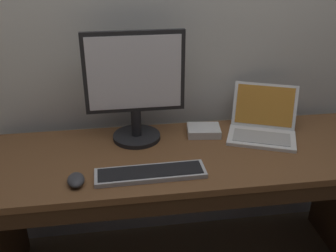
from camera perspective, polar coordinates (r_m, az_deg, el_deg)
desk at (r=1.92m, az=2.63°, el=-9.40°), size 1.80×0.61×0.72m
laptop_white at (r=2.00m, az=13.44°, el=0.04°), size 0.40×0.39×0.22m
external_monitor at (r=1.82m, az=-4.77°, el=5.34°), size 0.46×0.23×0.53m
wired_keyboard at (r=1.65m, az=-2.54°, el=-6.79°), size 0.46×0.13×0.02m
computer_mouse at (r=1.63m, az=-13.09°, el=-7.56°), size 0.08×0.11×0.04m
external_drive_box at (r=1.97m, az=5.14°, el=-0.66°), size 0.17×0.14×0.04m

